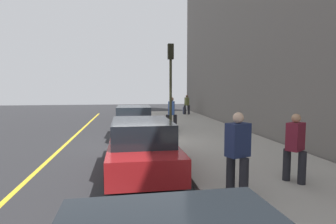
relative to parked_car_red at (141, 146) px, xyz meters
name	(u,v)px	position (x,y,z in m)	size (l,w,h in m)	color
ground_plane	(141,141)	(4.49, -0.19, -0.76)	(56.00, 56.00, 0.00)	#28282B
sidewalk	(211,138)	(4.49, -3.49, -0.68)	(28.00, 4.60, 0.15)	#A39E93
lane_stripe_centre	(67,143)	(4.49, 3.01, -0.75)	(28.00, 0.14, 0.01)	gold
parked_car_red	(141,146)	(0.00, 0.00, 0.00)	(4.70, 1.95, 1.51)	black
parked_car_white	(134,121)	(5.92, 0.07, 0.00)	(4.27, 1.98, 1.51)	black
pedestrian_olive_coat	(187,104)	(15.05, -4.64, 0.27)	(0.47, 0.54, 1.65)	black
pedestrian_navy_coat	(238,151)	(-2.39, -1.89, 0.33)	(0.55, 0.55, 1.76)	black
pedestrian_burgundy_coat	(295,146)	(-1.85, -3.55, 0.27)	(0.49, 0.53, 1.66)	black
pedestrian_blue_coat	(171,113)	(6.53, -1.93, 0.34)	(0.54, 0.57, 1.78)	black
traffic_light_pole	(171,74)	(4.99, -1.64, 2.29)	(0.35, 0.26, 4.28)	#2D2D19
rolling_suitcase	(184,111)	(15.40, -4.51, -0.31)	(0.34, 0.22, 0.95)	#191E38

